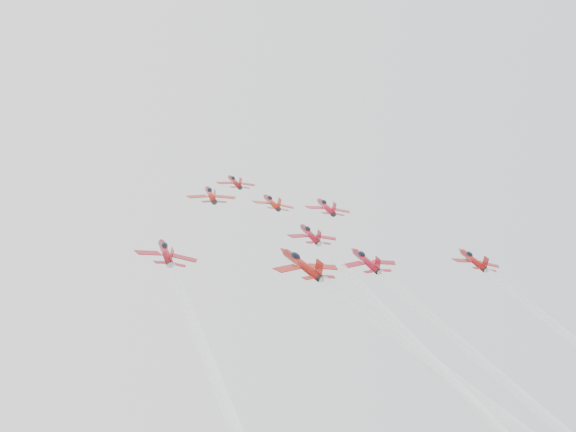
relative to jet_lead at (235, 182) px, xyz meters
name	(u,v)px	position (x,y,z in m)	size (l,w,h in m)	color
jet_lead	(235,182)	(0.00, 0.00, 0.00)	(8.45, 11.17, 5.93)	#9F0F0F
jet_row2_left	(210,194)	(-8.31, -11.37, -5.32)	(9.57, 12.66, 6.72)	#A51B0F
jet_row2_center	(272,202)	(3.33, -13.84, -6.49)	(8.71, 11.51, 6.11)	#B02010
jet_row2_right	(326,207)	(14.59, -14.50, -6.79)	(9.45, 12.49, 6.63)	#AE1022
jet_center	(430,339)	(3.76, -71.08, -33.39)	(8.84, 87.18, 41.70)	maroon
jet_rear_farleft	(253,407)	(-23.88, -84.93, -39.88)	(9.30, 91.69, 43.86)	maroon
jet_rear_right	(530,395)	(8.47, -84.06, -39.48)	(9.11, 89.83, 42.97)	maroon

